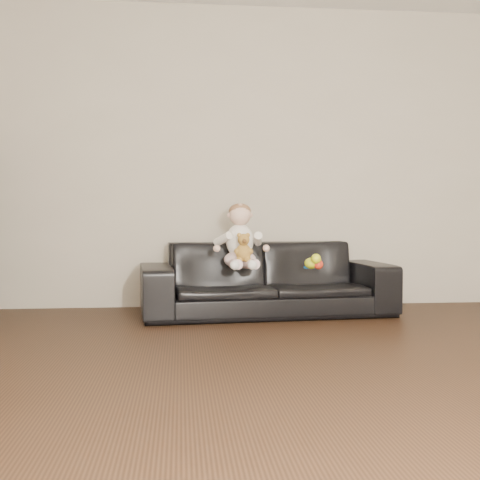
{
  "coord_description": "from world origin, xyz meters",
  "views": [
    {
      "loc": [
        -0.69,
        -2.47,
        0.77
      ],
      "look_at": [
        -0.23,
        2.16,
        0.6
      ],
      "focal_mm": 45.0,
      "sensor_mm": 36.0,
      "label": 1
    }
  ],
  "objects": [
    {
      "name": "floor",
      "position": [
        0.0,
        0.0,
        0.0
      ],
      "size": [
        5.5,
        5.5,
        0.0
      ],
      "primitive_type": "plane",
      "color": "black",
      "rests_on": "ground"
    },
    {
      "name": "wall_back",
      "position": [
        0.0,
        2.75,
        1.3
      ],
      "size": [
        5.0,
        0.0,
        5.0
      ],
      "primitive_type": "plane",
      "rotation": [
        1.57,
        0.0,
        0.0
      ],
      "color": "#B7AD9A",
      "rests_on": "ground"
    },
    {
      "name": "sofa",
      "position": [
        -0.01,
        2.25,
        0.29
      ],
      "size": [
        2.03,
        0.94,
        0.57
      ],
      "primitive_type": "imported",
      "rotation": [
        0.0,
        0.0,
        0.09
      ],
      "color": "black",
      "rests_on": "floor"
    },
    {
      "name": "baby",
      "position": [
        -0.23,
        2.14,
        0.6
      ],
      "size": [
        0.37,
        0.45,
        0.5
      ],
      "rotation": [
        0.0,
        0.0,
        0.24
      ],
      "color": "silver",
      "rests_on": "sofa"
    },
    {
      "name": "teddy_bear",
      "position": [
        -0.22,
        1.99,
        0.54
      ],
      "size": [
        0.13,
        0.13,
        0.21
      ],
      "rotation": [
        0.0,
        0.0,
        0.14
      ],
      "color": "olive",
      "rests_on": "sofa"
    },
    {
      "name": "toy_green",
      "position": [
        0.31,
        2.05,
        0.42
      ],
      "size": [
        0.13,
        0.15,
        0.09
      ],
      "primitive_type": "ellipsoid",
      "rotation": [
        0.0,
        0.0,
        0.22
      ],
      "color": "#CFDF1A",
      "rests_on": "sofa"
    },
    {
      "name": "toy_rattle",
      "position": [
        0.35,
        2.01,
        0.42
      ],
      "size": [
        0.09,
        0.09,
        0.07
      ],
      "primitive_type": "sphere",
      "rotation": [
        0.0,
        0.0,
        -0.26
      ],
      "color": "red",
      "rests_on": "sofa"
    },
    {
      "name": "toy_blue_disc",
      "position": [
        0.31,
        2.11,
        0.38
      ],
      "size": [
        0.11,
        0.11,
        0.01
      ],
      "primitive_type": "cylinder",
      "rotation": [
        0.0,
        0.0,
        0.3
      ],
      "color": "blue",
      "rests_on": "sofa"
    }
  ]
}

